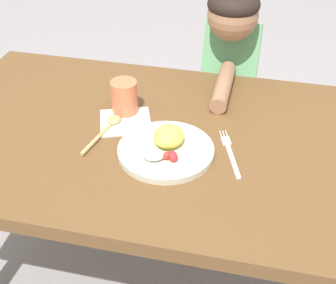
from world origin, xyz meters
TOP-DOWN VIEW (x-y plane):
  - ground_plane at (0.00, 0.00)m, footprint 8.00×8.00m
  - dining_table at (0.00, 0.00)m, footprint 1.44×0.82m
  - plate at (0.02, -0.08)m, footprint 0.27×0.27m
  - fork at (0.19, -0.04)m, footprint 0.08×0.21m
  - spoon at (-0.18, -0.00)m, footprint 0.07×0.21m
  - drinking_cup at (-0.16, 0.09)m, footprint 0.08×0.08m
  - person at (0.13, 0.48)m, footprint 0.20×0.45m
  - napkin at (-0.14, 0.04)m, footprint 0.19×0.19m

SIDE VIEW (x-z plane):
  - ground_plane at x=0.00m, z-range 0.00..0.00m
  - person at x=0.13m, z-range 0.06..1.05m
  - dining_table at x=0.00m, z-range 0.27..0.95m
  - napkin at x=-0.14m, z-range 0.68..0.69m
  - fork at x=0.19m, z-range 0.68..0.69m
  - spoon at x=-0.18m, z-range 0.68..0.70m
  - plate at x=0.02m, z-range 0.67..0.73m
  - drinking_cup at x=-0.16m, z-range 0.68..0.79m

